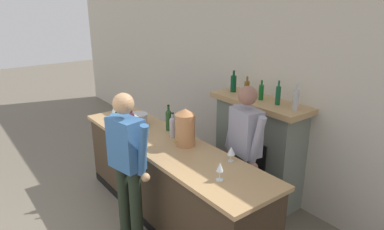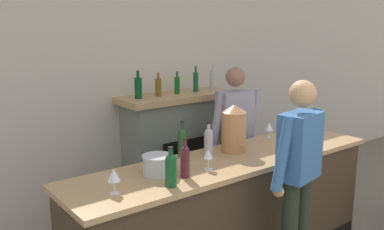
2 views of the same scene
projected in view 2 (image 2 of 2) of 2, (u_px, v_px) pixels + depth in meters
name	position (u px, v px, depth m)	size (l,w,h in m)	color
wall_back_panel	(150.00, 92.00, 4.89)	(12.00, 0.07, 2.75)	beige
bar_counter	(228.00, 211.00, 3.84)	(3.02, 0.75, 0.99)	#3F3021
fireplace_stone	(176.00, 151.00, 4.93)	(1.35, 0.52, 1.67)	slate
potted_plant_corner	(313.00, 155.00, 6.14)	(0.43, 0.40, 0.75)	#905F46
person_customer	(298.00, 177.00, 3.39)	(0.65, 0.36, 1.73)	#222C1E
person_bartender	(234.00, 138.00, 4.61)	(0.65, 0.35, 1.70)	#282C22
copper_dispenser	(234.00, 128.00, 3.90)	(0.23, 0.27, 0.44)	#C17E4B
ice_bucket_steel	(158.00, 165.00, 3.31)	(0.24, 0.24, 0.16)	silver
wine_bottle_cabernet_heavy	(182.00, 142.00, 3.70)	(0.07, 0.07, 0.34)	#234820
wine_bottle_merlot_tall	(171.00, 169.00, 3.07)	(0.08, 0.08, 0.30)	#124A25
wine_bottle_rose_blush	(209.00, 141.00, 3.76)	(0.08, 0.08, 0.31)	#AFAAAC
wine_bottle_port_short	(185.00, 160.00, 3.25)	(0.07, 0.07, 0.31)	#4F1D26
wine_glass_near_bucket	(311.00, 129.00, 4.25)	(0.07, 0.07, 0.18)	silver
wine_glass_mid_counter	(269.00, 127.00, 4.39)	(0.08, 0.08, 0.16)	silver
wine_glass_front_left	(208.00, 155.00, 3.42)	(0.07, 0.07, 0.17)	silver
wine_glass_back_row	(114.00, 176.00, 2.94)	(0.09, 0.09, 0.18)	silver
wine_glass_front_right	(183.00, 157.00, 3.37)	(0.08, 0.08, 0.17)	silver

